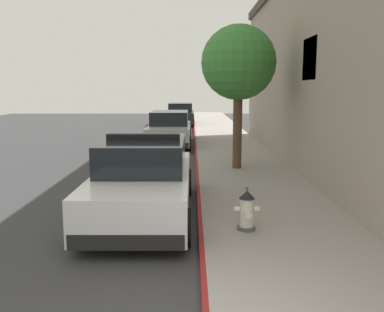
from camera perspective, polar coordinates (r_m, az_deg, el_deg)
The scene contains 8 objects.
ground_plane at distance 14.54m, azimuth -17.38°, elevation -1.94°, with size 28.49×60.00×0.20m, color #353538.
sidewalk_pavement at distance 13.93m, azimuth 6.85°, elevation -1.33°, with size 2.89×60.00×0.14m, color gray.
curb_painted_edge at distance 13.83m, azimuth 0.74°, elevation -1.34°, with size 0.08×60.00×0.14m, color maroon.
police_cruiser at distance 8.68m, azimuth -6.45°, elevation -3.21°, with size 1.94×4.84×1.68m.
parked_car_silver_ahead at distance 19.20m, azimuth -2.94°, elevation 3.62°, with size 1.94×4.84×1.56m.
parked_car_dark_far at distance 30.13m, azimuth -1.46°, elevation 5.64°, with size 1.94×4.84×1.56m.
fire_hydrant at distance 7.44m, azimuth 7.52°, elevation -7.32°, with size 0.44×0.40×0.76m.
street_tree at distance 12.99m, azimuth 6.43°, elevation 12.35°, with size 2.25×2.25×4.34m.
Camera 1 is at (-0.19, -3.60, 2.60)m, focal length 39.35 mm.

